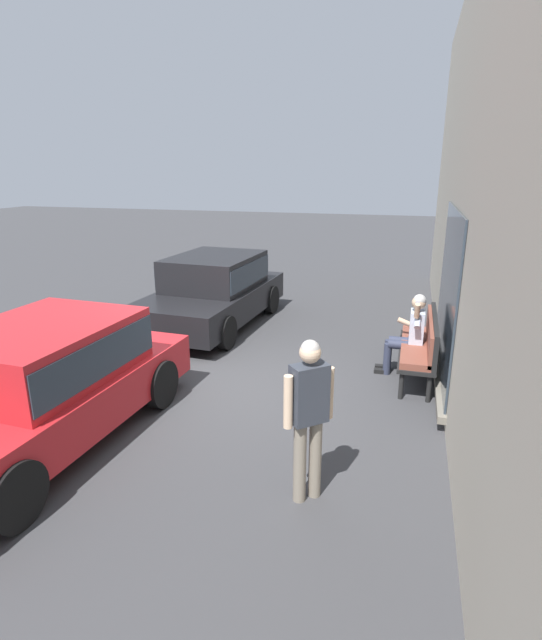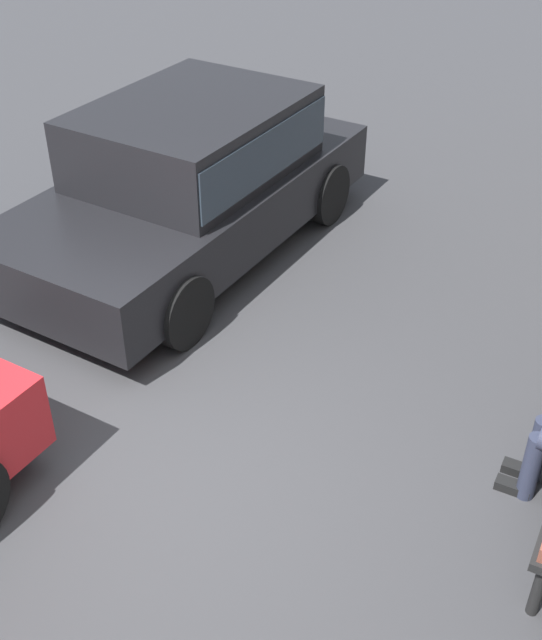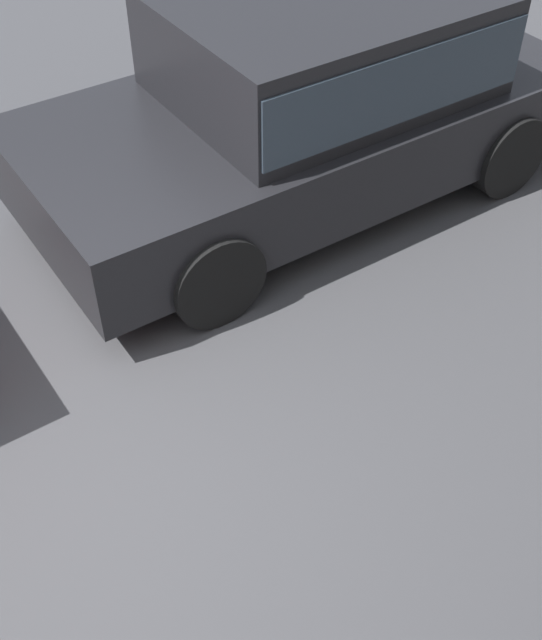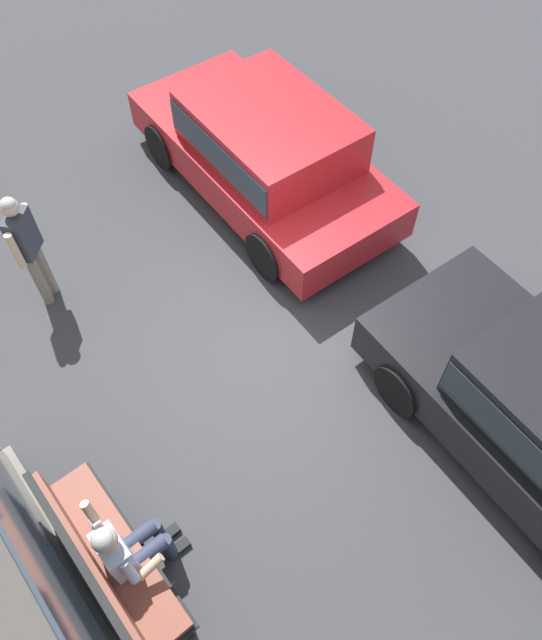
% 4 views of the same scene
% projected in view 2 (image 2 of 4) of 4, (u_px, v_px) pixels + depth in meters
% --- Properties ---
extents(ground_plane, '(60.00, 60.00, 0.00)m').
position_uv_depth(ground_plane, '(138.00, 487.00, 5.48)').
color(ground_plane, '#38383A').
extents(parked_car_near, '(4.22, 2.13, 1.49)m').
position_uv_depth(parked_car_near, '(190.00, 174.00, 7.69)').
color(parked_car_near, black).
rests_on(parked_car_near, ground_plane).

